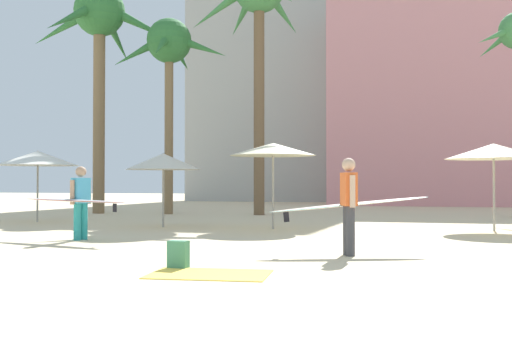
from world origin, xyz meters
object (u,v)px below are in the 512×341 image
Objects in this scene: palm_tree_right at (259,3)px; person_mid_center at (78,200)px; beach_towel at (209,274)px; cafe_umbrella_5 at (273,149)px; backpack at (179,255)px; cafe_umbrella_2 at (494,151)px; cafe_umbrella_3 at (163,162)px; person_far_left at (349,203)px; palm_tree_left at (169,52)px; cafe_umbrella_0 at (38,158)px; palm_tree_far_left at (99,29)px.

palm_tree_right reaches higher than person_mid_center.
cafe_umbrella_5 is at bearing 96.73° from beach_towel.
backpack reaches higher than beach_towel.
backpack is (-5.55, -8.67, -1.93)m from cafe_umbrella_2.
cafe_umbrella_3 is 9.48m from beach_towel.
palm_tree_right is 15.37m from person_far_left.
backpack is at bearing -66.75° from palm_tree_left.
beach_towel is at bearing -78.31° from palm_tree_right.
cafe_umbrella_3 is 0.75× the size of person_far_left.
cafe_umbrella_0 is at bearing -32.31° from person_mid_center.
person_mid_center is at bearing -151.37° from cafe_umbrella_2.
cafe_umbrella_5 is at bearing 5.56° from backpack.
palm_tree_left is at bearing 131.33° from cafe_umbrella_5.
beach_towel is at bearing -122.97° from backpack.
palm_tree_far_left is 6.91m from palm_tree_right.
beach_towel is 3.45m from person_far_left.
cafe_umbrella_0 reaches higher than cafe_umbrella_3.
person_far_left is (10.85, -6.48, -1.17)m from cafe_umbrella_0.
backpack is at bearing 143.85° from beach_towel.
cafe_umbrella_0 is 5.04m from cafe_umbrella_3.
cafe_umbrella_5 is 0.80× the size of person_mid_center.
palm_tree_left is (3.11, 0.17, -1.10)m from palm_tree_far_left.
person_mid_center is (4.68, -5.32, -1.19)m from cafe_umbrella_0.
backpack is 5.27m from person_mid_center.
palm_tree_right is (3.74, 0.28, 1.82)m from palm_tree_left.
cafe_umbrella_2 is 6.09× the size of backpack.
cafe_umbrella_0 is 13.26m from beach_towel.
cafe_umbrella_5 is (3.27, 0.04, 0.31)m from cafe_umbrella_3.
palm_tree_right is 3.52× the size of person_far_left.
palm_tree_left is 15.98m from person_far_left.
cafe_umbrella_3 is 1.30× the size of beach_towel.
person_mid_center is (-4.49, 4.03, 0.90)m from beach_towel.
palm_tree_left is 3.35× the size of cafe_umbrella_5.
palm_tree_right is 3.39× the size of person_mid_center.
cafe_umbrella_0 is 1.09× the size of cafe_umbrella_5.
cafe_umbrella_5 is 5.73× the size of backpack.
palm_tree_far_left is 4.41× the size of cafe_umbrella_3.
cafe_umbrella_2 is 9.19m from cafe_umbrella_3.
beach_towel is at bearing -141.29° from person_far_left.
cafe_umbrella_3 is 3.29m from cafe_umbrella_5.
beach_towel is (0.98, -8.30, -2.21)m from cafe_umbrella_5.
palm_tree_right is 9.74m from cafe_umbrella_3.
palm_tree_left is 12.68m from person_mid_center.
cafe_umbrella_2 is at bearing -20.99° from palm_tree_far_left.
person_far_left is (2.33, 2.39, 0.73)m from backpack.
beach_towel is (10.02, -14.87, -7.80)m from palm_tree_far_left.
palm_tree_left is at bearing -175.69° from palm_tree_right.
palm_tree_left is 8.72m from cafe_umbrella_3.
palm_tree_right is at bearing 142.54° from cafe_umbrella_2.
cafe_umbrella_5 is (2.19, -7.03, -6.30)m from palm_tree_right.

